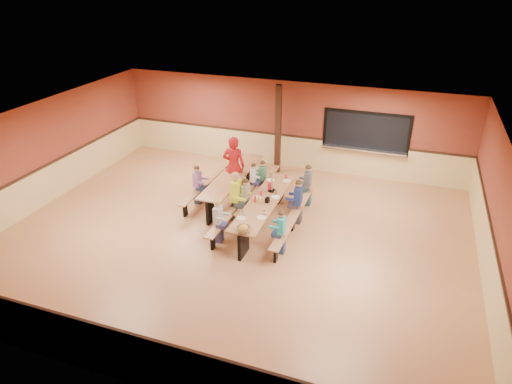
% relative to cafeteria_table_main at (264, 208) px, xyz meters
% --- Properties ---
extents(ground, '(12.00, 12.00, 0.00)m').
position_rel_cafeteria_table_main_xyz_m(ground, '(-0.52, -0.81, -0.53)').
color(ground, '#A1633D').
rests_on(ground, ground).
extents(room_envelope, '(12.04, 10.04, 3.02)m').
position_rel_cafeteria_table_main_xyz_m(room_envelope, '(-0.52, -0.81, 0.16)').
color(room_envelope, brown).
rests_on(room_envelope, ground).
extents(kitchen_pass_through, '(2.78, 0.28, 1.38)m').
position_rel_cafeteria_table_main_xyz_m(kitchen_pass_through, '(2.08, 4.15, 0.96)').
color(kitchen_pass_through, black).
rests_on(kitchen_pass_through, ground).
extents(structural_post, '(0.18, 0.18, 3.00)m').
position_rel_cafeteria_table_main_xyz_m(structural_post, '(-0.72, 3.59, 0.97)').
color(structural_post, black).
rests_on(structural_post, ground).
extents(cafeteria_table_main, '(1.91, 3.70, 0.74)m').
position_rel_cafeteria_table_main_xyz_m(cafeteria_table_main, '(0.00, 0.00, 0.00)').
color(cafeteria_table_main, '#9B653D').
rests_on(cafeteria_table_main, ground).
extents(cafeteria_table_second, '(1.91, 3.70, 0.74)m').
position_rel_cafeteria_table_main_xyz_m(cafeteria_table_second, '(-1.43, 1.27, 0.00)').
color(cafeteria_table_second, '#9B653D').
rests_on(cafeteria_table_second, ground).
extents(seated_child_white_left, '(0.35, 0.29, 1.17)m').
position_rel_cafeteria_table_main_xyz_m(seated_child_white_left, '(-0.83, -1.19, 0.06)').
color(seated_child_white_left, silver).
rests_on(seated_child_white_left, ground).
extents(seated_adult_yellow, '(0.47, 0.38, 1.41)m').
position_rel_cafeteria_table_main_xyz_m(seated_adult_yellow, '(-0.83, 0.03, 0.18)').
color(seated_adult_yellow, '#D3E428').
rests_on(seated_adult_yellow, ground).
extents(seated_child_grey_left, '(0.32, 0.26, 1.11)m').
position_rel_cafeteria_table_main_xyz_m(seated_child_grey_left, '(-0.83, 1.46, 0.03)').
color(seated_child_grey_left, silver).
rests_on(seated_child_grey_left, ground).
extents(seated_child_teal_right, '(0.34, 0.28, 1.15)m').
position_rel_cafeteria_table_main_xyz_m(seated_child_teal_right, '(0.83, -1.14, 0.05)').
color(seated_child_teal_right, teal).
rests_on(seated_child_teal_right, ground).
extents(seated_child_navy_right, '(0.40, 0.32, 1.26)m').
position_rel_cafeteria_table_main_xyz_m(seated_child_navy_right, '(0.83, 0.44, 0.11)').
color(seated_child_navy_right, navy).
rests_on(seated_child_navy_right, ground).
extents(seated_child_char_right, '(0.39, 0.32, 1.25)m').
position_rel_cafeteria_table_main_xyz_m(seated_child_char_right, '(0.83, 1.55, 0.10)').
color(seated_child_char_right, '#464A50').
rests_on(seated_child_char_right, ground).
extents(seated_child_purple_sec, '(0.36, 0.29, 1.19)m').
position_rel_cafeteria_table_main_xyz_m(seated_child_purple_sec, '(-2.25, 0.57, 0.07)').
color(seated_child_purple_sec, '#88598C').
rests_on(seated_child_purple_sec, ground).
extents(seated_child_green_sec, '(0.34, 0.28, 1.15)m').
position_rel_cafeteria_table_main_xyz_m(seated_child_green_sec, '(-0.60, 1.65, 0.05)').
color(seated_child_green_sec, '#377051').
rests_on(seated_child_green_sec, ground).
extents(seated_child_tan_sec, '(0.36, 0.29, 1.18)m').
position_rel_cafeteria_table_main_xyz_m(seated_child_tan_sec, '(-0.60, 0.20, 0.07)').
color(seated_child_tan_sec, '#A29684').
rests_on(seated_child_tan_sec, ground).
extents(standing_woman, '(0.75, 0.56, 1.87)m').
position_rel_cafeteria_table_main_xyz_m(standing_woman, '(-1.48, 1.51, 0.41)').
color(standing_woman, '#A41216').
rests_on(standing_woman, ground).
extents(punch_pitcher, '(0.16, 0.16, 0.22)m').
position_rel_cafeteria_table_main_xyz_m(punch_pitcher, '(-0.03, 0.65, 0.32)').
color(punch_pitcher, red).
rests_on(punch_pitcher, cafeteria_table_main).
extents(chip_bowl, '(0.32, 0.32, 0.15)m').
position_rel_cafeteria_table_main_xyz_m(chip_bowl, '(0.05, -1.65, 0.29)').
color(chip_bowl, '#F7A027').
rests_on(chip_bowl, cafeteria_table_main).
extents(napkin_dispenser, '(0.10, 0.14, 0.13)m').
position_rel_cafeteria_table_main_xyz_m(napkin_dispenser, '(0.11, -0.06, 0.28)').
color(napkin_dispenser, black).
rests_on(napkin_dispenser, cafeteria_table_main).
extents(condiment_mustard, '(0.06, 0.06, 0.17)m').
position_rel_cafeteria_table_main_xyz_m(condiment_mustard, '(-0.11, -0.10, 0.30)').
color(condiment_mustard, yellow).
rests_on(condiment_mustard, cafeteria_table_main).
extents(condiment_ketchup, '(0.06, 0.06, 0.17)m').
position_rel_cafeteria_table_main_xyz_m(condiment_ketchup, '(-0.20, -0.15, 0.30)').
color(condiment_ketchup, '#B2140F').
rests_on(condiment_ketchup, cafeteria_table_main).
extents(table_paddle, '(0.16, 0.16, 0.56)m').
position_rel_cafeteria_table_main_xyz_m(table_paddle, '(0.03, 0.60, 0.35)').
color(table_paddle, black).
rests_on(table_paddle, cafeteria_table_main).
extents(place_settings, '(0.65, 3.30, 0.11)m').
position_rel_cafeteria_table_main_xyz_m(place_settings, '(0.00, -0.00, 0.27)').
color(place_settings, beige).
rests_on(place_settings, cafeteria_table_main).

